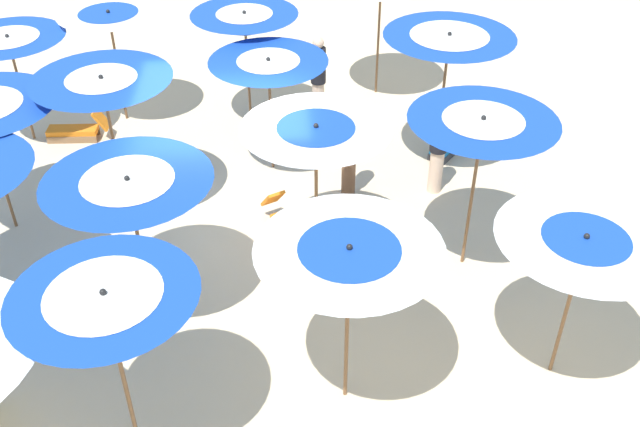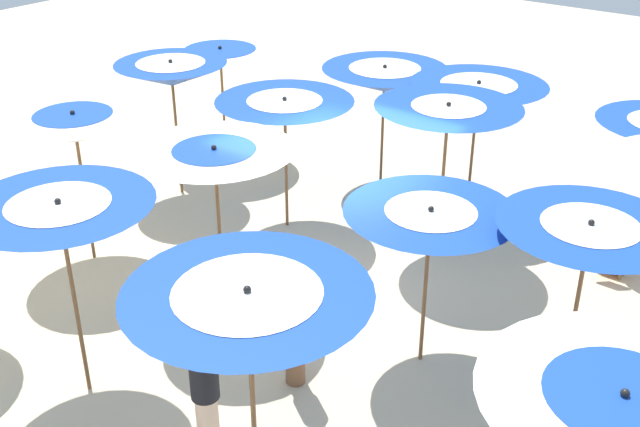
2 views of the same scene
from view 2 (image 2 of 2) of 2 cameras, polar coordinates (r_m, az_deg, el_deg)
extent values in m
cube|color=beige|center=(11.42, 1.18, -5.54)|extent=(39.54, 39.54, 0.04)
cylinder|color=brown|center=(15.46, -7.04, 7.57)|extent=(0.05, 0.05, 2.01)
cone|color=white|center=(15.16, -7.26, 11.15)|extent=(2.29, 2.29, 0.35)
cone|color=#1947B2|center=(15.14, -7.28, 11.43)|extent=(1.36, 1.36, 0.21)
sphere|color=black|center=(15.10, -7.31, 11.90)|extent=(0.07, 0.07, 0.07)
cylinder|color=brown|center=(14.03, -10.37, 5.63)|extent=(0.05, 0.05, 2.20)
cone|color=#1947B2|center=(13.67, -10.76, 9.92)|extent=(1.90, 1.90, 0.40)
cone|color=white|center=(13.64, -10.79, 10.25)|extent=(1.17, 1.17, 0.25)
sphere|color=black|center=(13.60, -10.85, 10.84)|extent=(0.07, 0.07, 0.07)
cylinder|color=brown|center=(12.19, -16.74, 1.28)|extent=(0.05, 0.05, 2.13)
cone|color=white|center=(11.78, -17.43, 5.94)|extent=(2.08, 2.08, 0.42)
cone|color=#1947B2|center=(11.74, -17.50, 6.41)|extent=(1.12, 1.12, 0.23)
sphere|color=black|center=(11.70, -17.59, 7.03)|extent=(0.07, 0.07, 0.07)
cylinder|color=brown|center=(14.25, 4.56, 5.87)|extent=(0.05, 0.05, 1.98)
cone|color=#1947B2|center=(13.92, 4.71, 9.67)|extent=(2.20, 2.20, 0.43)
cone|color=white|center=(13.89, 4.73, 10.05)|extent=(1.26, 1.26, 0.24)
sphere|color=black|center=(13.85, 4.75, 10.63)|extent=(0.07, 0.07, 0.07)
cylinder|color=brown|center=(12.66, -2.49, 3.22)|extent=(0.05, 0.05, 2.03)
cone|color=#1947B2|center=(12.28, -2.58, 7.55)|extent=(2.17, 2.17, 0.30)
cone|color=white|center=(12.26, -2.59, 7.88)|extent=(1.18, 1.18, 0.16)
sphere|color=black|center=(12.22, -2.60, 8.35)|extent=(0.07, 0.07, 0.07)
cylinder|color=brown|center=(10.52, -7.29, -1.83)|extent=(0.05, 0.05, 2.18)
cone|color=white|center=(10.04, -7.66, 3.62)|extent=(2.08, 2.08, 0.38)
cone|color=#1947B2|center=(10.00, -7.69, 4.14)|extent=(1.07, 1.07, 0.20)
sphere|color=black|center=(9.95, -7.74, 4.79)|extent=(0.07, 0.07, 0.07)
cylinder|color=brown|center=(9.36, -17.34, -6.64)|extent=(0.05, 0.05, 2.29)
cone|color=#1947B2|center=(8.79, -18.36, -0.43)|extent=(2.06, 2.06, 0.38)
cone|color=white|center=(8.75, -18.45, 0.11)|extent=(1.11, 1.11, 0.20)
sphere|color=black|center=(8.70, -18.57, 0.85)|extent=(0.07, 0.07, 0.07)
cylinder|color=brown|center=(13.55, 11.03, 4.38)|extent=(0.05, 0.05, 2.02)
cone|color=#1947B2|center=(13.20, 11.42, 8.43)|extent=(2.25, 2.25, 0.39)
cone|color=white|center=(13.17, 11.45, 8.81)|extent=(1.25, 1.25, 0.22)
sphere|color=black|center=(13.13, 11.51, 9.36)|extent=(0.07, 0.07, 0.07)
cylinder|color=brown|center=(11.93, 8.89, 1.90)|extent=(0.05, 0.05, 2.25)
cone|color=#1947B2|center=(11.50, 9.29, 6.97)|extent=(2.15, 2.15, 0.32)
cone|color=white|center=(11.47, 9.32, 7.37)|extent=(1.08, 1.08, 0.16)
sphere|color=black|center=(11.44, 9.36, 7.86)|extent=(0.07, 0.07, 0.07)
cylinder|color=brown|center=(9.60, 7.63, -5.93)|extent=(0.05, 0.05, 1.90)
cone|color=#1947B2|center=(9.12, 8.00, -0.92)|extent=(2.03, 2.03, 0.39)
cone|color=white|center=(9.07, 8.04, -0.38)|extent=(1.07, 1.07, 0.20)
sphere|color=black|center=(9.02, 8.09, 0.33)|extent=(0.07, 0.07, 0.07)
cylinder|color=brown|center=(7.57, -4.86, -14.44)|extent=(0.05, 0.05, 2.29)
cone|color=#1947B2|center=(6.87, -5.24, -7.29)|extent=(2.20, 2.20, 0.44)
cone|color=white|center=(6.81, -5.27, -6.63)|extent=(1.31, 1.31, 0.26)
sphere|color=black|center=(6.73, -5.33, -5.53)|extent=(0.07, 0.07, 0.07)
cylinder|color=brown|center=(9.37, 17.97, -7.54)|extent=(0.05, 0.05, 2.06)
cone|color=#1947B2|center=(8.84, 18.92, -2.03)|extent=(2.00, 2.00, 0.43)
cone|color=white|center=(8.79, 19.02, -1.41)|extent=(1.05, 1.05, 0.23)
sphere|color=black|center=(8.73, 19.16, -0.62)|extent=(0.07, 0.07, 0.07)
cone|color=white|center=(6.33, 20.99, -13.66)|extent=(2.17, 2.17, 0.38)
cone|color=#1947B2|center=(6.28, 21.14, -13.00)|extent=(1.17, 1.17, 0.21)
sphere|color=black|center=(6.20, 21.34, -12.09)|extent=(0.07, 0.07, 0.07)
cube|color=silver|center=(10.79, -3.30, -7.19)|extent=(0.77, 0.42, 0.14)
cube|color=silver|center=(11.03, -2.96, -6.34)|extent=(0.77, 0.42, 0.14)
cube|color=orange|center=(10.85, -3.14, -6.24)|extent=(0.89, 0.65, 0.10)
cube|color=orange|center=(10.62, -0.10, -5.51)|extent=(0.45, 0.42, 0.39)
cube|color=silver|center=(15.55, -5.44, 4.06)|extent=(0.85, 0.14, 0.14)
cube|color=silver|center=(15.80, -4.75, 4.48)|extent=(0.85, 0.14, 0.14)
cube|color=yellow|center=(15.63, -5.11, 4.68)|extent=(0.88, 0.44, 0.10)
cube|color=yellow|center=(15.22, -3.30, 5.17)|extent=(0.42, 0.38, 0.46)
cube|color=olive|center=(12.85, 20.34, -2.93)|extent=(0.06, 0.95, 0.14)
cube|color=olive|center=(12.78, 21.70, -3.37)|extent=(0.06, 0.95, 0.14)
cube|color=orange|center=(12.76, 21.11, -2.68)|extent=(0.35, 0.96, 0.10)
cube|color=orange|center=(12.15, 20.36, -2.84)|extent=(0.33, 0.28, 0.39)
cylinder|color=brown|center=(9.47, -1.82, -10.16)|extent=(0.24, 0.24, 0.83)
cylinder|color=black|center=(9.02, -1.90, -6.23)|extent=(0.30, 0.30, 0.73)
sphere|color=brown|center=(8.77, -1.94, -3.64)|extent=(0.22, 0.22, 0.22)
cylinder|color=black|center=(8.20, 15.18, -11.41)|extent=(0.30, 0.30, 0.72)
sphere|color=beige|center=(7.92, 15.59, -8.75)|extent=(0.22, 0.22, 0.22)
cylinder|color=beige|center=(8.61, -8.14, -15.10)|extent=(0.24, 0.24, 0.82)
cylinder|color=black|center=(8.12, -8.50, -11.10)|extent=(0.30, 0.30, 0.71)
sphere|color=beige|center=(7.84, -8.74, -8.41)|extent=(0.22, 0.22, 0.22)
camera|label=1|loc=(16.64, -32.13, 27.36)|focal=40.77mm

